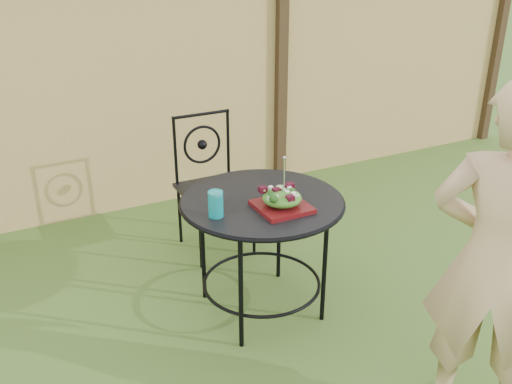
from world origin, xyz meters
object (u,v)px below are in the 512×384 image
patio_chair (212,181)px  diner (497,264)px  patio_table (262,221)px  salad_plate (282,207)px

patio_chair → diner: bearing=-77.7°
patio_table → patio_chair: (0.05, 0.85, -0.08)m
patio_table → patio_chair: patio_chair is taller
diner → patio_chair: bearing=-24.6°
patio_table → salad_plate: 0.22m
patio_chair → diner: (0.44, -2.03, 0.30)m
patio_chair → patio_table: bearing=-93.7°
diner → salad_plate: (-0.46, 1.02, -0.07)m
diner → salad_plate: diner is taller
patio_chair → salad_plate: size_ratio=3.52×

